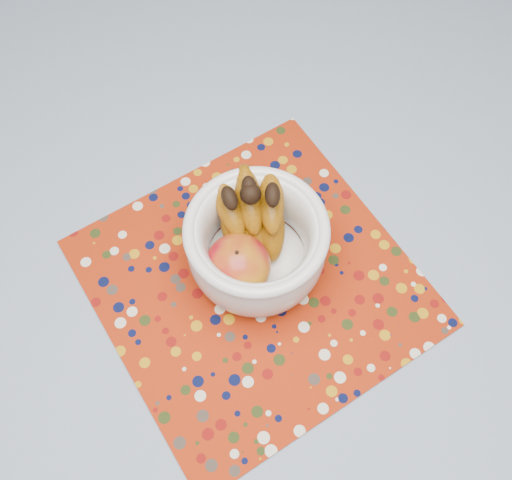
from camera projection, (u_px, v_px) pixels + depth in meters
table at (242, 333)px, 0.89m from camera, size 1.20×1.20×0.75m
tablecloth at (241, 315)px, 0.82m from camera, size 1.32×1.32×0.01m
placemat at (254, 282)px, 0.83m from camera, size 0.55×0.55×0.00m
fruit_bowl at (254, 238)px, 0.79m from camera, size 0.19×0.20×0.15m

